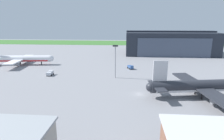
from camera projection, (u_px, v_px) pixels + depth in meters
name	position (u px, v px, depth m)	size (l,w,h in m)	color
ground_plane	(140.00, 94.00, 68.57)	(440.00, 440.00, 0.00)	gray
grass_field_strip	(131.00, 43.00, 243.29)	(440.00, 56.00, 0.08)	#3C7330
maintenance_hangar	(169.00, 43.00, 155.70)	(70.40, 34.91, 18.95)	#232833
airliner_far_right	(21.00, 59.00, 115.48)	(39.37, 31.09, 12.51)	silver
airliner_near_right	(203.00, 86.00, 65.49)	(40.39, 36.99, 13.13)	#282B33
ops_van	(130.00, 67.00, 105.90)	(3.52, 5.17, 2.16)	#335693
stair_truck	(50.00, 73.00, 92.88)	(2.63, 4.33, 2.20)	silver
apron_light_mast	(115.00, 58.00, 86.78)	(2.40, 0.50, 15.49)	#99999E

